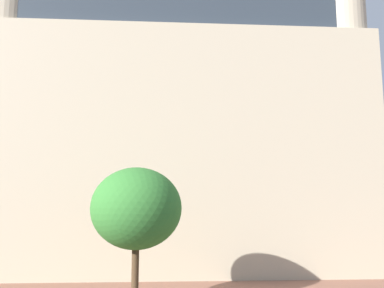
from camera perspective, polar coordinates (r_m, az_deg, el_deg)
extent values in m
cube|color=beige|center=(30.14, -1.96, -1.90)|extent=(24.57, 11.60, 15.05)
cube|color=#2D3842|center=(32.38, -1.88, 13.62)|extent=(22.60, 10.67, 2.40)
cube|color=beige|center=(32.18, -1.76, 12.75)|extent=(5.54, 5.54, 31.45)
cylinder|color=beige|center=(27.95, -24.34, 3.07)|extent=(2.80, 2.80, 18.54)
cylinder|color=beige|center=(28.73, 20.43, 3.05)|extent=(2.80, 2.80, 19.05)
cylinder|color=#4C3823|center=(18.27, -7.66, -17.16)|extent=(0.30, 0.30, 2.43)
ellipsoid|color=#387F33|center=(18.07, -7.48, -8.55)|extent=(3.80, 3.80, 3.42)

